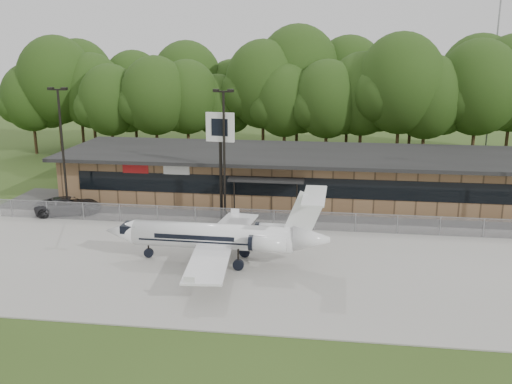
# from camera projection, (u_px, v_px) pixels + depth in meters

# --- Properties ---
(ground) EXTENTS (160.00, 160.00, 0.00)m
(ground) POSITION_uv_depth(u_px,v_px,m) (261.00, 326.00, 28.21)
(ground) COLOR #334A1A
(ground) RESTS_ON ground
(apron) EXTENTS (64.00, 18.00, 0.08)m
(apron) POSITION_uv_depth(u_px,v_px,m) (278.00, 265.00, 35.86)
(apron) COLOR #9E9B93
(apron) RESTS_ON ground
(parking_lot) EXTENTS (50.00, 9.00, 0.06)m
(parking_lot) POSITION_uv_depth(u_px,v_px,m) (292.00, 212.00, 46.87)
(parking_lot) COLOR #383835
(parking_lot) RESTS_ON ground
(terminal) EXTENTS (41.00, 11.65, 4.30)m
(terminal) POSITION_uv_depth(u_px,v_px,m) (296.00, 175.00, 50.58)
(terminal) COLOR olive
(terminal) RESTS_ON ground
(fence) EXTENTS (46.00, 0.04, 1.52)m
(fence) POSITION_uv_depth(u_px,v_px,m) (287.00, 220.00, 42.37)
(fence) COLOR gray
(fence) RESTS_ON ground
(treeline) EXTENTS (72.00, 12.00, 15.00)m
(treeline) POSITION_uv_depth(u_px,v_px,m) (308.00, 96.00, 66.51)
(treeline) COLOR #203E13
(treeline) RESTS_ON ground
(radio_mast) EXTENTS (0.20, 0.20, 25.00)m
(radio_mast) POSITION_uv_depth(u_px,v_px,m) (496.00, 51.00, 68.06)
(radio_mast) COLOR gray
(radio_mast) RESTS_ON ground
(light_pole_left) EXTENTS (1.55, 0.30, 10.23)m
(light_pole_left) POSITION_uv_depth(u_px,v_px,m) (62.00, 142.00, 44.87)
(light_pole_left) COLOR black
(light_pole_left) RESTS_ON ground
(light_pole_mid) EXTENTS (1.55, 0.30, 10.23)m
(light_pole_mid) POSITION_uv_depth(u_px,v_px,m) (224.00, 146.00, 43.14)
(light_pole_mid) COLOR black
(light_pole_mid) RESTS_ON ground
(business_jet) EXTENTS (14.46, 12.84, 4.88)m
(business_jet) POSITION_uv_depth(u_px,v_px,m) (221.00, 237.00, 35.69)
(business_jet) COLOR white
(business_jet) RESTS_ON ground
(suv) EXTENTS (5.65, 3.97, 1.43)m
(suv) POSITION_uv_depth(u_px,v_px,m) (69.00, 206.00, 46.27)
(suv) COLOR #343336
(suv) RESTS_ON ground
(pole_sign) EXTENTS (2.23, 0.56, 8.46)m
(pole_sign) POSITION_uv_depth(u_px,v_px,m) (220.00, 139.00, 43.35)
(pole_sign) COLOR black
(pole_sign) RESTS_ON ground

